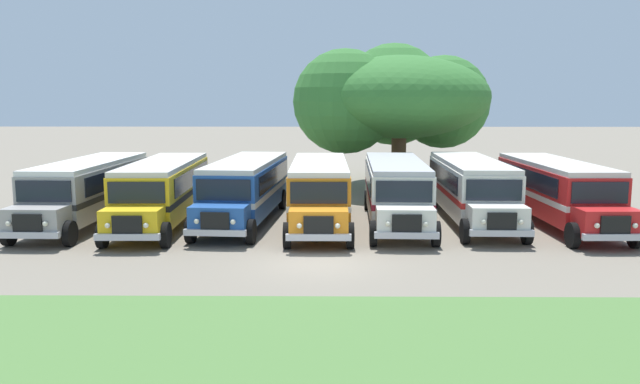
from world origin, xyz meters
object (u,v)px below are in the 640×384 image
(parked_bus_slot_1, at_px, (163,189))
(broad_shade_tree, at_px, (395,98))
(parked_bus_slot_5, at_px, (471,187))
(parked_bus_slot_3, at_px, (320,189))
(parked_bus_slot_2, at_px, (246,187))
(parked_bus_slot_0, at_px, (88,188))
(parked_bus_slot_4, at_px, (396,188))
(parked_bus_slot_6, at_px, (556,189))

(parked_bus_slot_1, distance_m, broad_shade_tree, 17.68)
(parked_bus_slot_5, bearing_deg, parked_bus_slot_3, -82.44)
(parked_bus_slot_1, height_order, parked_bus_slot_3, same)
(parked_bus_slot_2, bearing_deg, parked_bus_slot_1, -73.71)
(parked_bus_slot_0, height_order, parked_bus_slot_4, same)
(parked_bus_slot_1, distance_m, parked_bus_slot_5, 14.17)
(parked_bus_slot_1, height_order, broad_shade_tree, broad_shade_tree)
(parked_bus_slot_3, distance_m, parked_bus_slot_4, 3.51)
(parked_bus_slot_1, bearing_deg, parked_bus_slot_3, 88.91)
(parked_bus_slot_1, bearing_deg, parked_bus_slot_5, 92.02)
(parked_bus_slot_1, bearing_deg, broad_shade_tree, 135.36)
(parked_bus_slot_2, height_order, parked_bus_slot_5, same)
(parked_bus_slot_4, relative_size, broad_shade_tree, 0.86)
(parked_bus_slot_4, distance_m, broad_shade_tree, 12.86)
(parked_bus_slot_1, bearing_deg, parked_bus_slot_6, 89.22)
(parked_bus_slot_0, height_order, parked_bus_slot_3, same)
(parked_bus_slot_3, height_order, parked_bus_slot_6, same)
(parked_bus_slot_1, distance_m, parked_bus_slot_4, 10.61)
(parked_bus_slot_6, bearing_deg, parked_bus_slot_4, -93.18)
(parked_bus_slot_3, bearing_deg, parked_bus_slot_0, -91.76)
(parked_bus_slot_4, relative_size, parked_bus_slot_6, 1.00)
(parked_bus_slot_4, bearing_deg, broad_shade_tree, 176.32)
(parked_bus_slot_1, distance_m, parked_bus_slot_2, 3.76)
(broad_shade_tree, bearing_deg, parked_bus_slot_2, -124.61)
(parked_bus_slot_2, relative_size, parked_bus_slot_4, 1.01)
(parked_bus_slot_3, relative_size, parked_bus_slot_4, 1.00)
(parked_bus_slot_4, height_order, broad_shade_tree, broad_shade_tree)
(parked_bus_slot_1, height_order, parked_bus_slot_4, same)
(parked_bus_slot_6, bearing_deg, parked_bus_slot_3, -90.69)
(parked_bus_slot_5, relative_size, broad_shade_tree, 0.86)
(parked_bus_slot_2, distance_m, parked_bus_slot_5, 10.47)
(parked_bus_slot_4, xyz_separation_m, broad_shade_tree, (1.19, 12.13, 4.11))
(parked_bus_slot_2, relative_size, broad_shade_tree, 0.86)
(parked_bus_slot_2, distance_m, parked_bus_slot_6, 14.19)
(parked_bus_slot_0, bearing_deg, parked_bus_slot_3, 90.27)
(parked_bus_slot_3, bearing_deg, parked_bus_slot_2, -102.36)
(parked_bus_slot_1, xyz_separation_m, parked_bus_slot_5, (14.15, 0.84, 0.00))
(broad_shade_tree, bearing_deg, parked_bus_slot_3, -110.54)
(parked_bus_slot_3, relative_size, parked_bus_slot_6, 1.00)
(parked_bus_slot_6, distance_m, broad_shade_tree, 14.35)
(parked_bus_slot_3, distance_m, parked_bus_slot_6, 10.75)
(parked_bus_slot_0, relative_size, broad_shade_tree, 0.86)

